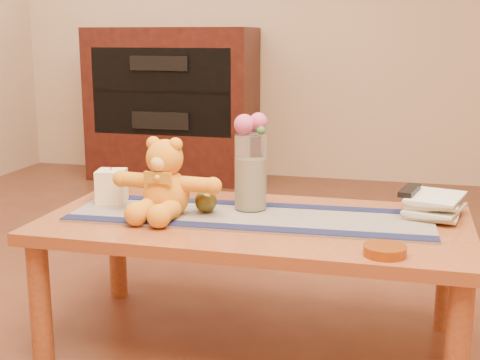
% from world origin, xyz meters
% --- Properties ---
extents(floor, '(5.50, 5.50, 0.00)m').
position_xyz_m(floor, '(0.00, 0.00, 0.00)').
color(floor, '#502617').
rests_on(floor, ground).
extents(coffee_table_top, '(1.40, 0.70, 0.04)m').
position_xyz_m(coffee_table_top, '(0.00, 0.00, 0.43)').
color(coffee_table_top, brown).
rests_on(coffee_table_top, floor).
extents(table_leg_fl, '(0.07, 0.07, 0.41)m').
position_xyz_m(table_leg_fl, '(-0.64, -0.29, 0.21)').
color(table_leg_fl, brown).
rests_on(table_leg_fl, floor).
extents(table_leg_fr, '(0.07, 0.07, 0.41)m').
position_xyz_m(table_leg_fr, '(0.64, -0.29, 0.21)').
color(table_leg_fr, brown).
rests_on(table_leg_fr, floor).
extents(table_leg_bl, '(0.07, 0.07, 0.41)m').
position_xyz_m(table_leg_bl, '(-0.64, 0.29, 0.21)').
color(table_leg_bl, brown).
rests_on(table_leg_bl, floor).
extents(table_leg_br, '(0.07, 0.07, 0.41)m').
position_xyz_m(table_leg_br, '(0.64, 0.29, 0.21)').
color(table_leg_br, brown).
rests_on(table_leg_br, floor).
extents(persian_runner, '(1.22, 0.41, 0.01)m').
position_xyz_m(persian_runner, '(-0.02, 0.01, 0.45)').
color(persian_runner, '#201A4A').
rests_on(persian_runner, coffee_table_top).
extents(runner_border_near, '(1.20, 0.12, 0.00)m').
position_xyz_m(runner_border_near, '(-0.01, -0.13, 0.46)').
color(runner_border_near, '#14173C').
rests_on(runner_border_near, persian_runner).
extents(runner_border_far, '(1.20, 0.12, 0.00)m').
position_xyz_m(runner_border_far, '(-0.03, 0.16, 0.46)').
color(runner_border_far, '#14173C').
rests_on(runner_border_far, persian_runner).
extents(teddy_bear, '(0.38, 0.33, 0.25)m').
position_xyz_m(teddy_bear, '(-0.30, -0.04, 0.58)').
color(teddy_bear, orange).
rests_on(teddy_bear, persian_runner).
extents(pillar_candle, '(0.12, 0.12, 0.12)m').
position_xyz_m(pillar_candle, '(-0.54, 0.06, 0.52)').
color(pillar_candle, '#FFE8BB').
rests_on(pillar_candle, persian_runner).
extents(candle_wick, '(0.00, 0.00, 0.01)m').
position_xyz_m(candle_wick, '(-0.54, 0.06, 0.58)').
color(candle_wick, black).
rests_on(candle_wick, pillar_candle).
extents(glass_vase, '(0.11, 0.11, 0.26)m').
position_xyz_m(glass_vase, '(-0.04, 0.09, 0.59)').
color(glass_vase, silver).
rests_on(glass_vase, persian_runner).
extents(potpourri_fill, '(0.09, 0.09, 0.18)m').
position_xyz_m(potpourri_fill, '(-0.04, 0.09, 0.55)').
color(potpourri_fill, beige).
rests_on(potpourri_fill, glass_vase).
extents(rose_left, '(0.07, 0.07, 0.07)m').
position_xyz_m(rose_left, '(-0.06, 0.08, 0.75)').
color(rose_left, '#D0497E').
rests_on(rose_left, glass_vase).
extents(rose_right, '(0.06, 0.06, 0.06)m').
position_xyz_m(rose_right, '(-0.01, 0.10, 0.76)').
color(rose_right, '#D0497E').
rests_on(rose_right, glass_vase).
extents(blue_flower_back, '(0.04, 0.04, 0.04)m').
position_xyz_m(blue_flower_back, '(-0.03, 0.13, 0.75)').
color(blue_flower_back, '#545AB6').
rests_on(blue_flower_back, glass_vase).
extents(blue_flower_side, '(0.04, 0.04, 0.04)m').
position_xyz_m(blue_flower_side, '(-0.07, 0.11, 0.74)').
color(blue_flower_side, '#545AB6').
rests_on(blue_flower_side, glass_vase).
extents(leaf_sprig, '(0.03, 0.03, 0.03)m').
position_xyz_m(leaf_sprig, '(0.00, 0.07, 0.74)').
color(leaf_sprig, '#33662D').
rests_on(leaf_sprig, glass_vase).
extents(bronze_ball, '(0.10, 0.10, 0.08)m').
position_xyz_m(bronze_ball, '(-0.17, 0.01, 0.50)').
color(bronze_ball, '#4A4418').
rests_on(bronze_ball, persian_runner).
extents(book_bottom, '(0.20, 0.25, 0.02)m').
position_xyz_m(book_bottom, '(0.50, 0.19, 0.46)').
color(book_bottom, beige).
rests_on(book_bottom, coffee_table_top).
extents(book_lower, '(0.22, 0.26, 0.02)m').
position_xyz_m(book_lower, '(0.50, 0.19, 0.48)').
color(book_lower, beige).
rests_on(book_lower, book_bottom).
extents(book_upper, '(0.19, 0.24, 0.02)m').
position_xyz_m(book_upper, '(0.49, 0.20, 0.50)').
color(book_upper, beige).
rests_on(book_upper, book_lower).
extents(book_top, '(0.22, 0.26, 0.02)m').
position_xyz_m(book_top, '(0.50, 0.19, 0.52)').
color(book_top, beige).
rests_on(book_top, book_upper).
extents(tv_remote, '(0.08, 0.17, 0.02)m').
position_xyz_m(tv_remote, '(0.49, 0.18, 0.54)').
color(tv_remote, black).
rests_on(tv_remote, book_top).
extents(amber_dish, '(0.14, 0.14, 0.03)m').
position_xyz_m(amber_dish, '(0.43, -0.27, 0.46)').
color(amber_dish, '#BF5914').
rests_on(amber_dish, coffee_table_top).
extents(media_cabinet, '(1.20, 0.50, 1.10)m').
position_xyz_m(media_cabinet, '(-1.20, 2.48, 0.55)').
color(media_cabinet, black).
rests_on(media_cabinet, floor).
extents(cabinet_cavity, '(1.02, 0.03, 0.61)m').
position_xyz_m(cabinet_cavity, '(-1.20, 2.25, 0.66)').
color(cabinet_cavity, black).
rests_on(cabinet_cavity, media_cabinet).
extents(cabinet_shelf, '(1.02, 0.20, 0.02)m').
position_xyz_m(cabinet_shelf, '(-1.20, 2.33, 0.66)').
color(cabinet_shelf, black).
rests_on(cabinet_shelf, media_cabinet).
extents(stereo_upper, '(0.42, 0.28, 0.10)m').
position_xyz_m(stereo_upper, '(-1.20, 2.35, 0.86)').
color(stereo_upper, black).
rests_on(stereo_upper, media_cabinet).
extents(stereo_lower, '(0.42, 0.28, 0.12)m').
position_xyz_m(stereo_lower, '(-1.20, 2.35, 0.46)').
color(stereo_lower, black).
rests_on(stereo_lower, media_cabinet).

